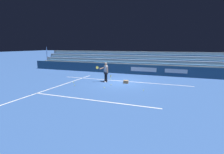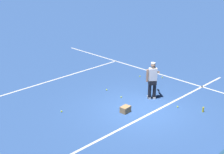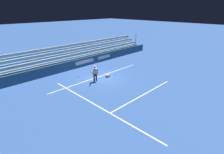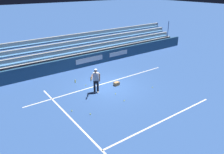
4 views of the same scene
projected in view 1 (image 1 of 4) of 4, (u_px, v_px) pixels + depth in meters
name	position (u px, v px, depth m)	size (l,w,h in m)	color
ground_plane	(120.00, 82.00, 15.42)	(160.00, 160.00, 0.00)	#2D5193
court_baseline_white	(122.00, 81.00, 15.88)	(12.00, 0.10, 0.01)	white
court_sideline_white	(52.00, 88.00, 13.20)	(0.10, 12.00, 0.01)	white
court_service_line_white	(91.00, 100.00, 10.37)	(8.22, 0.10, 0.01)	white
back_wall_sponsor_board	(133.00, 69.00, 19.59)	(27.44, 0.25, 1.10)	navy
bleacher_stand	(137.00, 66.00, 21.24)	(26.07, 2.40, 2.95)	#9EA3A8
tennis_player	(106.00, 72.00, 15.33)	(0.98, 0.80, 1.71)	black
ball_box_cardboard	(126.00, 82.00, 14.89)	(0.40, 0.30, 0.26)	#A87F51
tennis_ball_near_player	(104.00, 88.00, 13.25)	(0.07, 0.07, 0.07)	#CCE533
tennis_ball_by_box	(143.00, 90.00, 12.54)	(0.07, 0.07, 0.07)	#CCE533
tennis_ball_far_right	(111.00, 79.00, 16.75)	(0.07, 0.07, 0.07)	#CCE533
tennis_ball_far_left	(74.00, 82.00, 15.21)	(0.07, 0.07, 0.07)	#CCE533
tennis_ball_midcourt	(75.00, 85.00, 14.09)	(0.07, 0.07, 0.07)	#CCE533
tennis_ball_toward_net	(111.00, 85.00, 14.21)	(0.07, 0.07, 0.07)	#CCE533
water_bottle	(111.00, 76.00, 17.78)	(0.07, 0.07, 0.22)	yellow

